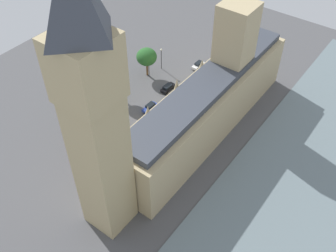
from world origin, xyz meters
The scene contains 14 objects.
ground_plane centered at (0.00, 0.00, 0.00)m, with size 133.71×133.71×0.00m, color #4C4C4F.
river_thames centered at (-32.40, 0.00, 0.12)m, with size 38.90×120.34×0.25m, color slate.
parliament_building centered at (-1.99, -1.58, 8.56)m, with size 11.50×57.44×29.44m.
clock_tower centered at (-0.46, 32.84, 28.64)m, with size 8.73×8.73×55.34m.
car_white_corner centered at (13.88, -20.93, 0.89)m, with size 1.94×4.44×1.74m.
car_black_leading centered at (14.70, -6.88, 0.89)m, with size 2.05×4.74×1.74m.
car_blue_trailing centered at (13.57, 2.52, 0.89)m, with size 2.00×4.54×1.74m.
double_decker_bus_near_tower centered at (12.53, 19.30, 2.63)m, with size 3.04×10.60×4.75m.
pedestrian_midblock centered at (5.95, 17.54, 0.70)m, with size 0.63×0.54×1.57m.
plane_tree_opposite_hall centered at (23.75, 3.37, 6.85)m, with size 4.51×4.51×8.85m.
plane_tree_kerbside centered at (23.69, -8.97, 6.26)m, with size 5.79×5.79×8.76m.
plane_tree_under_trees centered at (22.59, 15.55, 7.03)m, with size 5.57×5.57×9.45m.
street_lamp_far_end centered at (22.32, -13.94, 4.74)m, with size 0.56×0.56×6.87m.
street_lamp_by_river_gate centered at (22.89, -8.81, 4.37)m, with size 0.56×0.56×6.24m.
Camera 1 is at (-36.52, 62.04, 69.12)m, focal length 42.07 mm.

